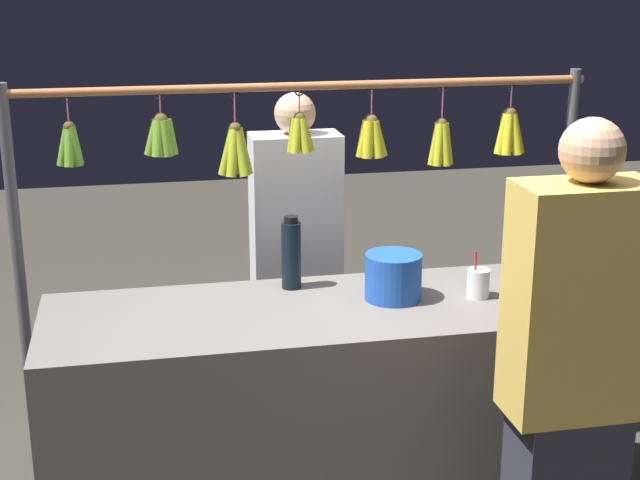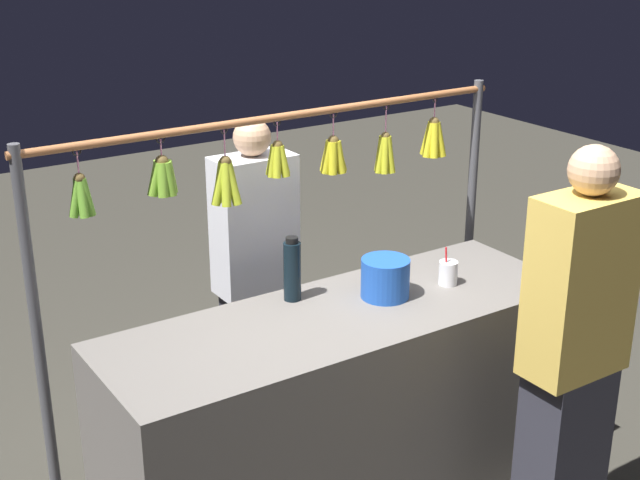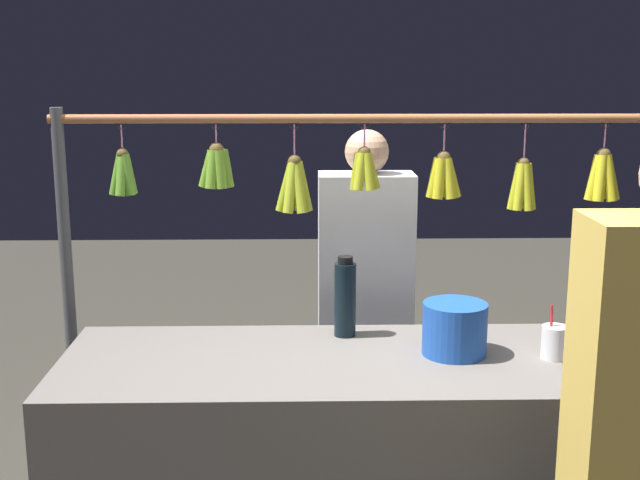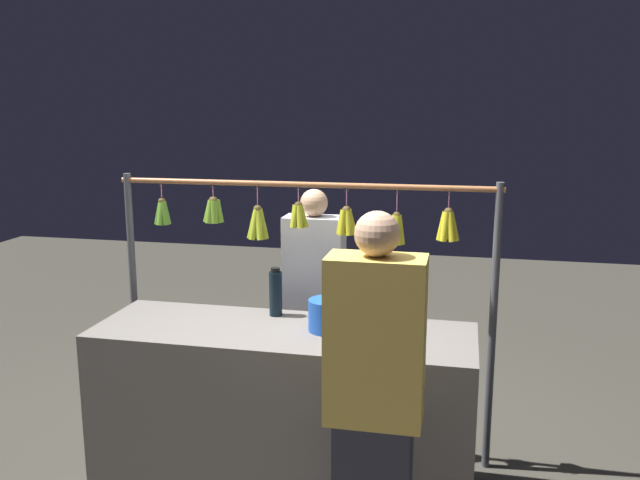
# 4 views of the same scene
# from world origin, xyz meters

# --- Properties ---
(display_rack) EXTENTS (2.24, 0.13, 1.67)m
(display_rack) POSITION_xyz_m (-0.01, -0.45, 1.24)
(display_rack) COLOR #4C4C51
(display_rack) RESTS_ON ground
(water_bottle) EXTENTS (0.07, 0.07, 0.28)m
(water_bottle) POSITION_xyz_m (0.10, -0.22, 1.04)
(water_bottle) COLOR black
(water_bottle) RESTS_ON market_counter
(blue_bucket) EXTENTS (0.20, 0.20, 0.17)m
(blue_bucket) POSITION_xyz_m (-0.24, -0.03, 1.00)
(blue_bucket) COLOR blue
(blue_bucket) RESTS_ON market_counter
(drink_cup) EXTENTS (0.08, 0.08, 0.17)m
(drink_cup) POSITION_xyz_m (-0.54, 0.01, 0.97)
(drink_cup) COLOR silver
(drink_cup) RESTS_ON market_counter
(vendor_person) EXTENTS (0.37, 0.20, 1.57)m
(vendor_person) POSITION_xyz_m (-0.01, -0.72, 0.78)
(vendor_person) COLOR #2D2D38
(vendor_person) RESTS_ON ground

